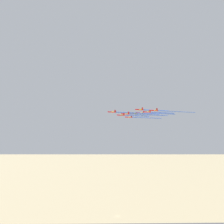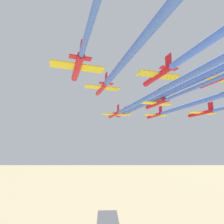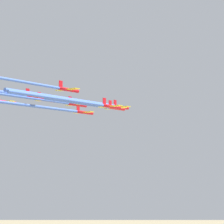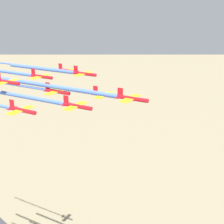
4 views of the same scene
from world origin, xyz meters
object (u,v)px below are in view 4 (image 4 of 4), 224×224
(jet_0, at_px, (131,98))
(jet_8, at_px, (7,82))
(jet_4, at_px, (57,91))
(jet_6, at_px, (67,71))
(jet_3, at_px, (84,74))
(jet_1, at_px, (105,95))
(jet_7, at_px, (41,76))
(jet_2, at_px, (76,106))
(jet_5, at_px, (21,110))

(jet_0, xyz_separation_m, jet_8, (-31.21, -24.78, 1.69))
(jet_4, height_order, jet_6, jet_6)
(jet_0, height_order, jet_3, jet_3)
(jet_4, bearing_deg, jet_1, 120.47)
(jet_1, xyz_separation_m, jet_7, (-23.16, -11.98, 3.20))
(jet_0, xyz_separation_m, jet_3, (-30.20, 1.64, 1.44))
(jet_2, xyz_separation_m, jet_6, (-37.25, 15.26, 2.05))
(jet_4, height_order, jet_7, jet_7)
(jet_3, bearing_deg, jet_4, -0.00)
(jet_2, height_order, jet_4, jet_4)
(jet_2, bearing_deg, jet_3, -150.46)
(jet_1, bearing_deg, jet_3, -120.47)
(jet_4, distance_m, jet_8, 15.45)
(jet_2, height_order, jet_5, jet_2)
(jet_1, distance_m, jet_2, 15.35)
(jet_3, xyz_separation_m, jet_5, (14.10, -27.24, -4.63))
(jet_4, bearing_deg, jet_3, 180.00)
(jet_3, distance_m, jet_8, 26.44)
(jet_4, distance_m, jet_6, 26.48)
(jet_2, bearing_deg, jet_8, -90.00)
(jet_2, height_order, jet_3, jet_3)
(jet_6, bearing_deg, jet_5, 18.78)
(jet_7, relative_size, jet_8, 1.00)
(jet_1, distance_m, jet_5, 26.45)
(jet_3, xyz_separation_m, jet_6, (-15.10, 0.82, -1.48))
(jet_4, relative_size, jet_6, 1.00)
(jet_5, distance_m, jet_7, 26.70)
(jet_0, height_order, jet_7, jet_7)
(jet_0, bearing_deg, jet_7, -101.09)
(jet_1, height_order, jet_7, jet_7)
(jet_6, bearing_deg, jet_8, -0.00)
(jet_0, distance_m, jet_4, 26.11)
(jet_6, bearing_deg, jet_1, 59.53)
(jet_5, bearing_deg, jet_7, -150.46)
(jet_0, xyz_separation_m, jet_4, (-23.16, -11.98, -1.46))
(jet_1, distance_m, jet_8, 30.56)
(jet_4, relative_size, jet_8, 1.00)
(jet_1, xyz_separation_m, jet_5, (-1.01, -26.42, -0.50))
(jet_3, distance_m, jet_7, 15.15)
(jet_0, distance_m, jet_8, 39.89)
(jet_5, relative_size, jet_7, 1.00)
(jet_8, bearing_deg, jet_4, 120.47)
(jet_1, xyz_separation_m, jet_6, (-30.20, 1.64, 2.65))
(jet_7, bearing_deg, jet_5, 29.54)
(jet_5, height_order, jet_8, jet_8)
(jet_4, bearing_deg, jet_6, -150.46)
(jet_1, distance_m, jet_6, 30.36)
(jet_0, bearing_deg, jet_8, -78.91)
(jet_0, xyz_separation_m, jet_7, (-38.26, -11.16, 0.51))
(jet_2, xyz_separation_m, jet_5, (-8.05, -12.80, -1.11))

